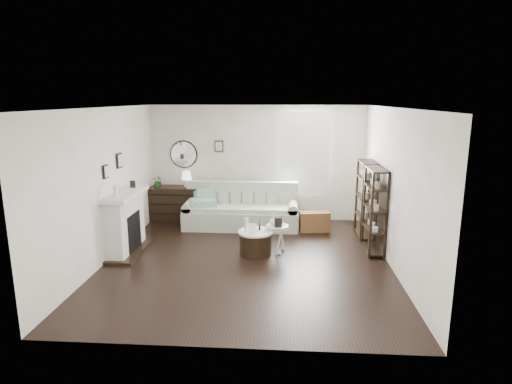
# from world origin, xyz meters

# --- Properties ---
(room) EXTENTS (5.50, 5.50, 5.50)m
(room) POSITION_xyz_m (0.73, 2.70, 1.60)
(room) COLOR black
(room) RESTS_ON ground
(fireplace) EXTENTS (0.50, 1.40, 1.84)m
(fireplace) POSITION_xyz_m (-2.32, 0.30, 0.54)
(fireplace) COLOR silver
(fireplace) RESTS_ON ground
(shelf_unit_far) EXTENTS (0.30, 0.80, 1.60)m
(shelf_unit_far) POSITION_xyz_m (2.33, 1.55, 0.80)
(shelf_unit_far) COLOR black
(shelf_unit_far) RESTS_ON ground
(shelf_unit_near) EXTENTS (0.30, 0.80, 1.60)m
(shelf_unit_near) POSITION_xyz_m (2.33, 0.65, 0.80)
(shelf_unit_near) COLOR black
(shelf_unit_near) RESTS_ON ground
(sofa) EXTENTS (2.54, 0.88, 0.99)m
(sofa) POSITION_xyz_m (-0.32, 2.08, 0.33)
(sofa) COLOR #B1BDA8
(sofa) RESTS_ON ground
(quilt) EXTENTS (0.65, 0.57, 0.14)m
(quilt) POSITION_xyz_m (-1.15, 1.95, 0.58)
(quilt) COLOR teal
(quilt) RESTS_ON sofa
(suitcase) EXTENTS (0.68, 0.32, 0.44)m
(suitcase) POSITION_xyz_m (1.31, 1.80, 0.22)
(suitcase) COLOR brown
(suitcase) RESTS_ON ground
(dresser) EXTENTS (1.23, 0.53, 0.82)m
(dresser) POSITION_xyz_m (-2.00, 2.47, 0.41)
(dresser) COLOR black
(dresser) RESTS_ON ground
(table_lamp) EXTENTS (0.30, 0.30, 0.38)m
(table_lamp) POSITION_xyz_m (-1.64, 2.47, 1.00)
(table_lamp) COLOR #F2E9CB
(table_lamp) RESTS_ON dresser
(potted_plant) EXTENTS (0.31, 0.30, 0.27)m
(potted_plant) POSITION_xyz_m (-2.30, 2.42, 0.95)
(potted_plant) COLOR #175118
(potted_plant) RESTS_ON dresser
(drum_table) EXTENTS (0.65, 0.65, 0.45)m
(drum_table) POSITION_xyz_m (0.12, 0.34, 0.23)
(drum_table) COLOR black
(drum_table) RESTS_ON ground
(pedestal_table) EXTENTS (0.43, 0.43, 0.52)m
(pedestal_table) POSITION_xyz_m (0.52, 0.48, 0.48)
(pedestal_table) COLOR silver
(pedestal_table) RESTS_ON ground
(eiffel_drum) EXTENTS (0.14, 0.14, 0.19)m
(eiffel_drum) POSITION_xyz_m (0.20, 0.38, 0.54)
(eiffel_drum) COLOR black
(eiffel_drum) RESTS_ON drum_table
(bottle_drum) EXTENTS (0.08, 0.08, 0.33)m
(bottle_drum) POSITION_xyz_m (-0.04, 0.26, 0.61)
(bottle_drum) COLOR silver
(bottle_drum) RESTS_ON drum_table
(card_frame_drum) EXTENTS (0.15, 0.07, 0.19)m
(card_frame_drum) POSITION_xyz_m (0.08, 0.18, 0.54)
(card_frame_drum) COLOR white
(card_frame_drum) RESTS_ON drum_table
(eiffel_ped) EXTENTS (0.12, 0.12, 0.17)m
(eiffel_ped) POSITION_xyz_m (0.60, 0.51, 0.60)
(eiffel_ped) COLOR black
(eiffel_ped) RESTS_ON pedestal_table
(flask_ped) EXTENTS (0.13, 0.13, 0.24)m
(flask_ped) POSITION_xyz_m (0.44, 0.50, 0.64)
(flask_ped) COLOR silver
(flask_ped) RESTS_ON pedestal_table
(card_frame_ped) EXTENTS (0.14, 0.07, 0.17)m
(card_frame_ped) POSITION_xyz_m (0.54, 0.37, 0.61)
(card_frame_ped) COLOR black
(card_frame_ped) RESTS_ON pedestal_table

